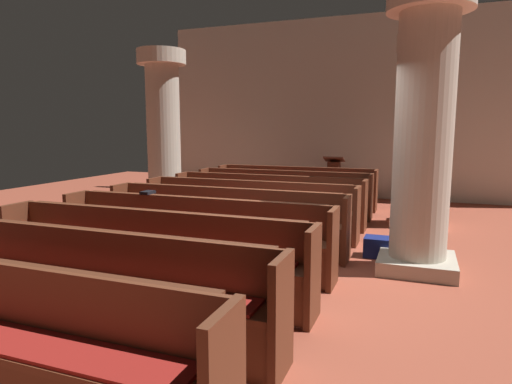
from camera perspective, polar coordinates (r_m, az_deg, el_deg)
ground_plane at (r=5.83m, az=3.67°, el=-9.27°), size 19.20×19.20×0.00m
back_wall at (r=11.52m, az=12.74°, el=10.54°), size 10.00×0.16×4.50m
pew_row_0 at (r=9.94m, az=5.05°, el=0.90°), size 3.60×0.47×0.89m
pew_row_1 at (r=9.03m, az=3.42°, el=0.17°), size 3.60×0.46×0.89m
pew_row_2 at (r=8.13m, az=1.43°, el=-0.72°), size 3.60×0.46×0.89m
pew_row_3 at (r=7.24m, az=-1.05°, el=-1.83°), size 3.60×0.47×0.89m
pew_row_4 at (r=6.38m, az=-4.21°, el=-3.24°), size 3.60×0.46×0.89m
pew_row_5 at (r=5.54m, az=-8.36°, el=-5.07°), size 3.60×0.46×0.89m
pew_row_6 at (r=4.76m, az=-13.98°, el=-7.47°), size 3.60×0.47×0.89m
pew_row_7 at (r=4.04m, az=-21.79°, el=-10.66°), size 3.60×0.46×0.89m
pillar_aisle_side at (r=8.42m, az=20.86°, el=7.79°), size 1.03×1.03×3.38m
pillar_far_side at (r=9.76m, az=-11.91°, el=8.15°), size 1.03×1.03×3.38m
pillar_aisle_rear at (r=5.65m, az=20.93°, el=7.81°), size 0.98×0.98×3.38m
lectern at (r=10.91m, az=10.02°, el=1.30°), size 0.48×0.45×1.08m
hymn_book at (r=6.02m, az=-13.88°, el=-0.06°), size 0.13×0.19×0.04m
kneeler_box_navy at (r=6.32m, az=15.39°, el=-6.88°), size 0.34×0.30×0.27m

